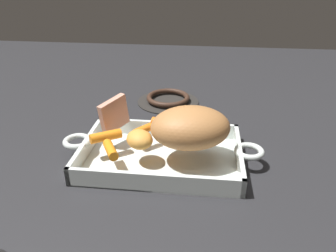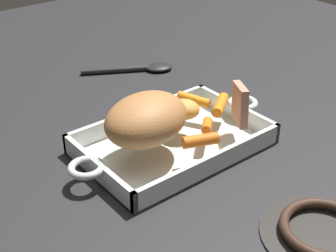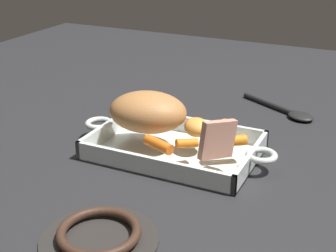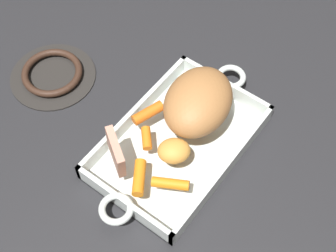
{
  "view_description": "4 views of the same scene",
  "coord_description": "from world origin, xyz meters",
  "px_view_note": "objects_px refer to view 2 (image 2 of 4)",
  "views": [
    {
      "loc": [
        -0.08,
        0.58,
        0.38
      ],
      "look_at": [
        -0.01,
        -0.02,
        0.07
      ],
      "focal_mm": 35.32,
      "sensor_mm": 36.0,
      "label": 1
    },
    {
      "loc": [
        -0.47,
        -0.57,
        0.48
      ],
      "look_at": [
        -0.03,
        -0.02,
        0.07
      ],
      "focal_mm": 51.83,
      "sensor_mm": 36.0,
      "label": 2
    },
    {
      "loc": [
        0.37,
        -0.81,
        0.44
      ],
      "look_at": [
        -0.02,
        0.01,
        0.05
      ],
      "focal_mm": 52.22,
      "sensor_mm": 36.0,
      "label": 3
    },
    {
      "loc": [
        0.39,
        0.27,
        0.8
      ],
      "look_at": [
        0.01,
        -0.02,
        0.06
      ],
      "focal_mm": 52.52,
      "sensor_mm": 36.0,
      "label": 4
    }
  ],
  "objects_px": {
    "baby_carrot_northeast": "(194,100)",
    "roasting_dish": "(173,142)",
    "pork_roast": "(146,119)",
    "baby_carrot_center_right": "(207,126)",
    "potato_golden_large": "(184,109)",
    "baby_carrot_northwest": "(199,141)",
    "stove_burner_rear": "(324,231)",
    "baby_carrot_long": "(221,105)",
    "roast_slice_thin": "(240,104)",
    "serving_spoon": "(142,68)"
  },
  "relations": [
    {
      "from": "roasting_dish",
      "to": "potato_golden_large",
      "type": "relative_size",
      "value": 7.11
    },
    {
      "from": "potato_golden_large",
      "to": "baby_carrot_northwest",
      "type": "bearing_deg",
      "value": -115.23
    },
    {
      "from": "roasting_dish",
      "to": "baby_carrot_northwest",
      "type": "distance_m",
      "value": 0.08
    },
    {
      "from": "baby_carrot_center_right",
      "to": "serving_spoon",
      "type": "height_order",
      "value": "baby_carrot_center_right"
    },
    {
      "from": "baby_carrot_northwest",
      "to": "baby_carrot_long",
      "type": "bearing_deg",
      "value": 30.83
    },
    {
      "from": "pork_roast",
      "to": "baby_carrot_northwest",
      "type": "xyz_separation_m",
      "value": [
        0.06,
        -0.07,
        -0.03
      ]
    },
    {
      "from": "pork_roast",
      "to": "roast_slice_thin",
      "type": "bearing_deg",
      "value": -18.11
    },
    {
      "from": "baby_carrot_northwest",
      "to": "stove_burner_rear",
      "type": "xyz_separation_m",
      "value": [
        0.02,
        -0.24,
        -0.04
      ]
    },
    {
      "from": "pork_roast",
      "to": "serving_spoon",
      "type": "distance_m",
      "value": 0.39
    },
    {
      "from": "baby_carrot_center_right",
      "to": "potato_golden_large",
      "type": "bearing_deg",
      "value": 94.03
    },
    {
      "from": "serving_spoon",
      "to": "baby_carrot_long",
      "type": "bearing_deg",
      "value": -68.42
    },
    {
      "from": "roasting_dish",
      "to": "baby_carrot_northeast",
      "type": "relative_size",
      "value": 6.44
    },
    {
      "from": "pork_roast",
      "to": "roasting_dish",
      "type": "bearing_deg",
      "value": -1.29
    },
    {
      "from": "baby_carrot_center_right",
      "to": "serving_spoon",
      "type": "distance_m",
      "value": 0.38
    },
    {
      "from": "pork_roast",
      "to": "roast_slice_thin",
      "type": "relative_size",
      "value": 2.25
    },
    {
      "from": "roasting_dish",
      "to": "pork_roast",
      "type": "distance_m",
      "value": 0.09
    },
    {
      "from": "roasting_dish",
      "to": "serving_spoon",
      "type": "distance_m",
      "value": 0.35
    },
    {
      "from": "baby_carrot_northeast",
      "to": "baby_carrot_long",
      "type": "xyz_separation_m",
      "value": [
        0.02,
        -0.05,
        0.0
      ]
    },
    {
      "from": "baby_carrot_long",
      "to": "serving_spoon",
      "type": "height_order",
      "value": "baby_carrot_long"
    },
    {
      "from": "roasting_dish",
      "to": "stove_burner_rear",
      "type": "relative_size",
      "value": 2.34
    },
    {
      "from": "roast_slice_thin",
      "to": "baby_carrot_northeast",
      "type": "bearing_deg",
      "value": 99.98
    },
    {
      "from": "stove_burner_rear",
      "to": "serving_spoon",
      "type": "bearing_deg",
      "value": 77.57
    },
    {
      "from": "baby_carrot_center_right",
      "to": "potato_golden_large",
      "type": "distance_m",
      "value": 0.06
    },
    {
      "from": "baby_carrot_northeast",
      "to": "potato_golden_large",
      "type": "height_order",
      "value": "potato_golden_large"
    },
    {
      "from": "roasting_dish",
      "to": "baby_carrot_center_right",
      "type": "height_order",
      "value": "baby_carrot_center_right"
    },
    {
      "from": "roasting_dish",
      "to": "roast_slice_thin",
      "type": "bearing_deg",
      "value": -26.15
    },
    {
      "from": "roasting_dish",
      "to": "baby_carrot_long",
      "type": "height_order",
      "value": "baby_carrot_long"
    },
    {
      "from": "pork_roast",
      "to": "baby_carrot_long",
      "type": "distance_m",
      "value": 0.18
    },
    {
      "from": "roast_slice_thin",
      "to": "baby_carrot_northeast",
      "type": "distance_m",
      "value": 0.11
    },
    {
      "from": "baby_carrot_northwest",
      "to": "stove_burner_rear",
      "type": "height_order",
      "value": "baby_carrot_northwest"
    },
    {
      "from": "pork_roast",
      "to": "roast_slice_thin",
      "type": "distance_m",
      "value": 0.18
    },
    {
      "from": "roast_slice_thin",
      "to": "pork_roast",
      "type": "bearing_deg",
      "value": 161.89
    },
    {
      "from": "baby_carrot_northeast",
      "to": "baby_carrot_long",
      "type": "bearing_deg",
      "value": -65.27
    },
    {
      "from": "roast_slice_thin",
      "to": "baby_carrot_northeast",
      "type": "xyz_separation_m",
      "value": [
        -0.02,
        0.1,
        -0.03
      ]
    },
    {
      "from": "baby_carrot_northeast",
      "to": "roasting_dish",
      "type": "bearing_deg",
      "value": -151.5
    },
    {
      "from": "baby_carrot_center_right",
      "to": "potato_golden_large",
      "type": "height_order",
      "value": "potato_golden_large"
    },
    {
      "from": "baby_carrot_center_right",
      "to": "baby_carrot_northeast",
      "type": "relative_size",
      "value": 0.65
    },
    {
      "from": "baby_carrot_northwest",
      "to": "pork_roast",
      "type": "bearing_deg",
      "value": 127.85
    },
    {
      "from": "potato_golden_large",
      "to": "pork_roast",
      "type": "bearing_deg",
      "value": -169.97
    },
    {
      "from": "roast_slice_thin",
      "to": "baby_carrot_long",
      "type": "relative_size",
      "value": 1.07
    },
    {
      "from": "baby_carrot_long",
      "to": "baby_carrot_northwest",
      "type": "bearing_deg",
      "value": -149.17
    },
    {
      "from": "baby_carrot_northeast",
      "to": "stove_burner_rear",
      "type": "height_order",
      "value": "baby_carrot_northeast"
    },
    {
      "from": "baby_carrot_northeast",
      "to": "baby_carrot_northwest",
      "type": "xyz_separation_m",
      "value": [
        -0.09,
        -0.12,
        0.0
      ]
    },
    {
      "from": "baby_carrot_northeast",
      "to": "pork_roast",
      "type": "bearing_deg",
      "value": -162.19
    },
    {
      "from": "baby_carrot_northeast",
      "to": "serving_spoon",
      "type": "bearing_deg",
      "value": 75.96
    },
    {
      "from": "baby_carrot_northeast",
      "to": "baby_carrot_northwest",
      "type": "height_order",
      "value": "same"
    },
    {
      "from": "roasting_dish",
      "to": "potato_golden_large",
      "type": "bearing_deg",
      "value": 25.24
    },
    {
      "from": "pork_roast",
      "to": "serving_spoon",
      "type": "bearing_deg",
      "value": 55.37
    },
    {
      "from": "potato_golden_large",
      "to": "roasting_dish",
      "type": "bearing_deg",
      "value": -154.76
    },
    {
      "from": "baby_carrot_northeast",
      "to": "potato_golden_large",
      "type": "bearing_deg",
      "value": -149.1
    }
  ]
}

